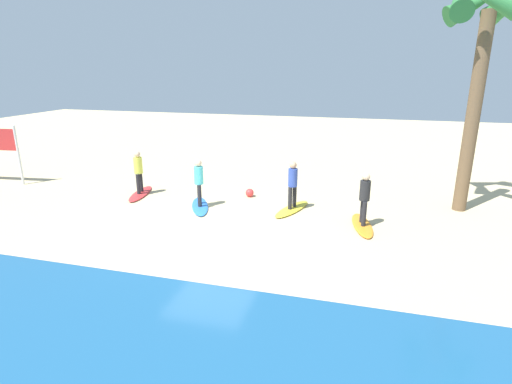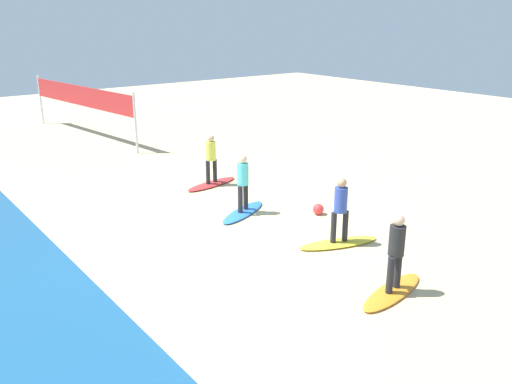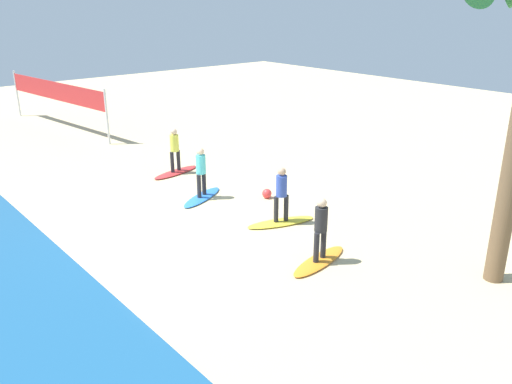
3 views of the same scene
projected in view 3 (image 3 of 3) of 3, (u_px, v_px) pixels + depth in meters
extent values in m
plane|color=#CCB789|center=(168.00, 225.00, 15.37)|extent=(60.00, 60.00, 0.00)
ellipsoid|color=orange|center=(319.00, 261.00, 13.19)|extent=(0.94, 2.17, 0.09)
cylinder|color=#232328|center=(316.00, 248.00, 12.92)|extent=(0.14, 0.14, 0.78)
cylinder|color=#232328|center=(323.00, 243.00, 13.15)|extent=(0.14, 0.14, 0.78)
cylinder|color=#262628|center=(321.00, 219.00, 12.79)|extent=(0.32, 0.32, 0.62)
sphere|color=beige|center=(322.00, 203.00, 12.64)|extent=(0.24, 0.24, 0.24)
ellipsoid|color=yellow|center=(281.00, 222.00, 15.46)|extent=(1.19, 2.17, 0.09)
cylinder|color=#232328|center=(276.00, 209.00, 15.25)|extent=(0.14, 0.14, 0.78)
cylinder|color=#232328|center=(286.00, 208.00, 15.36)|extent=(0.14, 0.14, 0.78)
cylinder|color=#334CAD|center=(282.00, 186.00, 15.06)|extent=(0.32, 0.32, 0.62)
sphere|color=tan|center=(282.00, 172.00, 14.92)|extent=(0.24, 0.24, 0.24)
ellipsoid|color=blue|center=(202.00, 197.00, 17.41)|extent=(1.39, 2.14, 0.09)
cylinder|color=#232328|center=(199.00, 186.00, 17.12)|extent=(0.14, 0.14, 0.78)
cylinder|color=#232328|center=(204.00, 183.00, 17.39)|extent=(0.14, 0.14, 0.78)
cylinder|color=#4CC6D1|center=(201.00, 164.00, 17.02)|extent=(0.32, 0.32, 0.62)
sphere|color=beige|center=(200.00, 151.00, 16.87)|extent=(0.24, 0.24, 0.24)
ellipsoid|color=red|center=(176.00, 172.00, 19.89)|extent=(0.96, 2.17, 0.09)
cylinder|color=#232328|center=(172.00, 162.00, 19.62)|extent=(0.14, 0.14, 0.78)
cylinder|color=#232328|center=(178.00, 160.00, 19.86)|extent=(0.14, 0.14, 0.78)
cylinder|color=#E0E04C|center=(174.00, 143.00, 19.50)|extent=(0.32, 0.32, 0.62)
sphere|color=beige|center=(174.00, 132.00, 19.35)|extent=(0.24, 0.24, 0.24)
cylinder|color=silver|center=(107.00, 117.00, 23.44)|extent=(0.10, 0.10, 2.50)
cylinder|color=silver|center=(17.00, 94.00, 29.17)|extent=(0.10, 0.10, 2.50)
cube|color=red|center=(55.00, 91.00, 26.08)|extent=(8.94, 1.10, 0.90)
sphere|color=#E53838|center=(267.00, 194.00, 17.40)|extent=(0.32, 0.32, 0.32)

